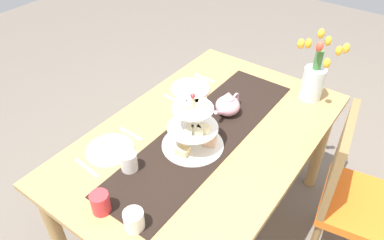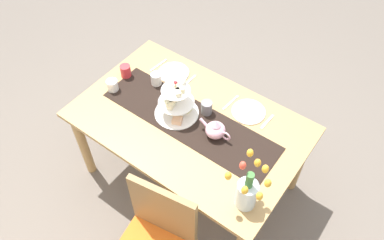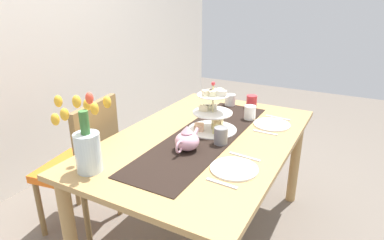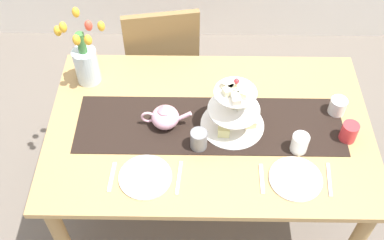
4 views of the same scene
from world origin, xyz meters
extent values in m
plane|color=#6B6056|center=(0.00, 0.00, 0.00)|extent=(8.00, 8.00, 0.00)
cube|color=silver|center=(0.00, 1.59, 1.30)|extent=(6.00, 0.08, 2.60)
cube|color=tan|center=(0.00, 0.00, 0.71)|extent=(1.53, 0.97, 0.03)
cylinder|color=tan|center=(0.70, -0.42, 0.35)|extent=(0.07, 0.07, 0.69)
cylinder|color=tan|center=(-0.70, 0.42, 0.35)|extent=(0.07, 0.07, 0.69)
cylinder|color=tan|center=(0.70, 0.42, 0.35)|extent=(0.07, 0.07, 0.69)
cylinder|color=olive|center=(-0.14, 0.99, 0.21)|extent=(0.04, 0.04, 0.41)
cylinder|color=olive|center=(-0.50, 0.93, 0.21)|extent=(0.04, 0.04, 0.41)
cylinder|color=olive|center=(-0.08, 0.64, 0.21)|extent=(0.04, 0.04, 0.41)
cylinder|color=olive|center=(-0.44, 0.58, 0.21)|extent=(0.04, 0.04, 0.41)
cube|color=orange|center=(-0.29, 0.79, 0.43)|extent=(0.48, 0.48, 0.05)
cube|color=olive|center=(-0.26, 0.60, 0.69)|extent=(0.42, 0.11, 0.45)
cube|color=black|center=(0.00, 0.00, 0.72)|extent=(1.26, 0.35, 0.00)
cylinder|color=beige|center=(0.11, 0.00, 0.87)|extent=(0.01, 0.01, 0.28)
cylinder|color=white|center=(0.11, 0.00, 0.73)|extent=(0.30, 0.30, 0.01)
cylinder|color=white|center=(0.11, 0.00, 0.84)|extent=(0.24, 0.24, 0.01)
cylinder|color=white|center=(0.11, 0.00, 0.95)|extent=(0.19, 0.19, 0.01)
cube|color=beige|center=(0.19, 0.00, 0.75)|extent=(0.06, 0.07, 0.04)
cube|color=#EDB88F|center=(0.05, 0.06, 0.75)|extent=(0.08, 0.08, 0.04)
cube|color=beige|center=(0.06, -0.06, 0.76)|extent=(0.06, 0.05, 0.05)
cube|color=beige|center=(0.14, 0.01, 0.86)|extent=(0.07, 0.05, 0.03)
cube|color=beige|center=(0.13, 0.04, 0.86)|extent=(0.06, 0.07, 0.03)
cube|color=beige|center=(0.10, 0.06, 0.86)|extent=(0.05, 0.06, 0.03)
cube|color=beige|center=(0.07, 0.02, 0.97)|extent=(0.07, 0.06, 0.03)
cube|color=beige|center=(0.08, -0.01, 0.97)|extent=(0.07, 0.06, 0.03)
cube|color=beige|center=(0.10, -0.06, 0.97)|extent=(0.04, 0.06, 0.03)
cube|color=#F0E9B4|center=(0.13, -0.02, 0.97)|extent=(0.07, 0.06, 0.03)
sphere|color=red|center=(0.11, 0.00, 1.02)|extent=(0.02, 0.02, 0.02)
ellipsoid|color=#E5A8BC|center=(-0.21, 0.00, 0.78)|extent=(0.13, 0.13, 0.10)
cone|color=#E5A8BC|center=(-0.21, 0.00, 0.84)|extent=(0.06, 0.06, 0.04)
cylinder|color=#E5A8BC|center=(-0.12, 0.00, 0.79)|extent=(0.07, 0.02, 0.06)
torus|color=#E5A8BC|center=(-0.29, 0.00, 0.78)|extent=(0.07, 0.01, 0.07)
cylinder|color=silver|center=(-0.62, 0.30, 0.82)|extent=(0.12, 0.12, 0.19)
cylinder|color=#3D7538|center=(-0.62, 0.30, 0.96)|extent=(0.04, 0.04, 0.12)
ellipsoid|color=#EF4C38|center=(-0.56, 0.30, 1.07)|extent=(0.04, 0.04, 0.06)
ellipsoid|color=yellow|center=(-0.52, 0.37, 1.01)|extent=(0.04, 0.04, 0.06)
ellipsoid|color=yellow|center=(-0.64, 0.41, 1.06)|extent=(0.04, 0.04, 0.06)
ellipsoid|color=yellow|center=(-0.71, 0.37, 1.00)|extent=(0.04, 0.04, 0.06)
ellipsoid|color=yellow|center=(-0.71, 0.30, 1.04)|extent=(0.04, 0.04, 0.06)
ellipsoid|color=yellow|center=(-0.67, 0.27, 1.08)|extent=(0.04, 0.04, 0.06)
ellipsoid|color=yellow|center=(-0.61, 0.23, 1.04)|extent=(0.04, 0.04, 0.06)
ellipsoid|color=yellow|center=(-0.55, 0.21, 1.06)|extent=(0.04, 0.04, 0.06)
cylinder|color=white|center=(0.61, 0.09, 0.76)|extent=(0.08, 0.08, 0.08)
cylinder|color=white|center=(-0.28, -0.30, 0.73)|extent=(0.23, 0.23, 0.01)
cube|color=silver|center=(-0.43, -0.30, 0.72)|extent=(0.02, 0.15, 0.01)
cube|color=silver|center=(-0.14, -0.30, 0.72)|extent=(0.03, 0.17, 0.01)
cylinder|color=white|center=(0.37, -0.30, 0.73)|extent=(0.23, 0.23, 0.01)
cube|color=silver|center=(0.22, -0.30, 0.72)|extent=(0.02, 0.15, 0.01)
cube|color=silver|center=(0.51, -0.30, 0.72)|extent=(0.03, 0.17, 0.01)
cylinder|color=slate|center=(-0.05, -0.13, 0.77)|extent=(0.08, 0.08, 0.09)
cylinder|color=white|center=(0.40, -0.14, 0.77)|extent=(0.08, 0.08, 0.09)
cylinder|color=red|center=(0.63, -0.07, 0.77)|extent=(0.08, 0.08, 0.09)
camera|label=1|loc=(1.17, 0.77, 1.94)|focal=34.54mm
camera|label=2|loc=(-1.00, 1.32, 2.73)|focal=36.37mm
camera|label=3|loc=(-1.58, -0.78, 1.50)|focal=30.48mm
camera|label=4|loc=(-0.06, -1.40, 2.42)|focal=43.62mm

